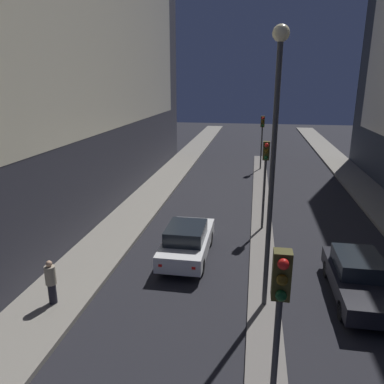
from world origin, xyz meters
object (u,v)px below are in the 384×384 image
object	(u,v)px
traffic_light_mid	(265,166)
pedestrian_on_left_sidewalk	(51,281)
car_left_lane	(187,241)
car_right_lane	(358,278)
traffic_light_far	(262,130)
traffic_light_near	(279,312)
street_lamp	(274,137)

from	to	relation	value
traffic_light_mid	pedestrian_on_left_sidewalk	size ratio (longest dim) A/B	2.86
car_left_lane	pedestrian_on_left_sidewalk	xyz separation A→B (m)	(-3.77, -4.37, 0.20)
car_right_lane	pedestrian_on_left_sidewalk	bearing A→B (deg)	-167.03
traffic_light_far	traffic_light_mid	bearing A→B (deg)	-90.00
traffic_light_near	traffic_light_mid	xyz separation A→B (m)	(0.00, 12.15, 0.00)
traffic_light_near	pedestrian_on_left_sidewalk	world-z (taller)	traffic_light_near
traffic_light_near	traffic_light_far	xyz separation A→B (m)	(0.00, 25.73, 0.00)
traffic_light_near	pedestrian_on_left_sidewalk	size ratio (longest dim) A/B	2.86
car_right_lane	pedestrian_on_left_sidewalk	world-z (taller)	pedestrian_on_left_sidewalk
traffic_light_near	traffic_light_mid	distance (m)	12.15
traffic_light_near	pedestrian_on_left_sidewalk	bearing A→B (deg)	149.56
traffic_light_mid	car_right_lane	size ratio (longest dim) A/B	0.99
traffic_light_near	traffic_light_far	size ratio (longest dim) A/B	1.00
traffic_light_near	street_lamp	size ratio (longest dim) A/B	0.51
car_left_lane	pedestrian_on_left_sidewalk	size ratio (longest dim) A/B	2.90
traffic_light_mid	traffic_light_far	size ratio (longest dim) A/B	1.00
street_lamp	pedestrian_on_left_sidewalk	distance (m)	8.52
street_lamp	traffic_light_far	bearing A→B (deg)	90.00
traffic_light_far	traffic_light_near	bearing A→B (deg)	-90.00
traffic_light_mid	car_left_lane	distance (m)	5.53
traffic_light_far	street_lamp	size ratio (longest dim) A/B	0.51
traffic_light_far	street_lamp	world-z (taller)	street_lamp
traffic_light_far	pedestrian_on_left_sidewalk	size ratio (longest dim) A/B	2.86
traffic_light_near	traffic_light_far	bearing A→B (deg)	90.00
traffic_light_near	car_left_lane	world-z (taller)	traffic_light_near
car_left_lane	car_right_lane	size ratio (longest dim) A/B	1.00
traffic_light_near	traffic_light_mid	size ratio (longest dim) A/B	1.00
traffic_light_far	street_lamp	distance (m)	20.55
traffic_light_mid	car_right_lane	world-z (taller)	traffic_light_mid
street_lamp	car_left_lane	bearing A→B (deg)	135.53
traffic_light_near	car_left_lane	bearing A→B (deg)	110.75
pedestrian_on_left_sidewalk	street_lamp	bearing A→B (deg)	9.91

